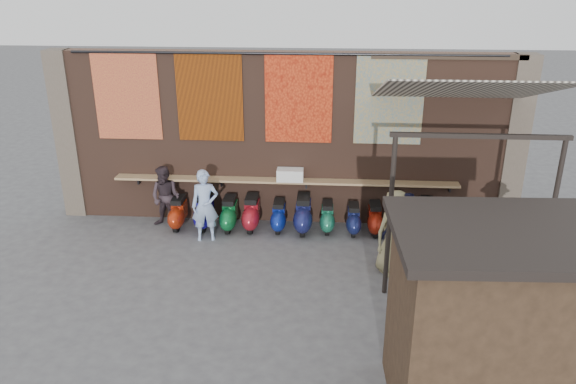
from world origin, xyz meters
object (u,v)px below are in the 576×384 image
object	(u,v)px
scooter_stool_1	(205,211)
shopper_tan	(395,232)
scooter_stool_4	(279,216)
shopper_navy	(407,235)
scooter_stool_0	(178,213)
scooter_stool_6	(327,217)
shopper_grey	(540,250)
scooter_stool_3	(252,213)
scooter_stool_8	(375,219)
shelf_box	(290,175)
scooter_stool_5	(303,215)
diner_right	(166,197)
market_stall	(490,328)
scooter_stool_2	(229,214)
scooter_stool_7	(353,219)
scooter_stool_10	(427,218)
scooter_stool_9	(403,218)
diner_left	(205,206)

from	to	relation	value
scooter_stool_1	shopper_tan	size ratio (longest dim) A/B	0.49
scooter_stool_4	shopper_navy	distance (m)	3.30
scooter_stool_0	scooter_stool_1	bearing A→B (deg)	5.06
scooter_stool_0	scooter_stool_4	xyz separation A→B (m)	(2.36, 0.02, -0.02)
scooter_stool_1	scooter_stool_6	xyz separation A→B (m)	(2.87, -0.00, -0.07)
scooter_stool_4	shopper_grey	size ratio (longest dim) A/B	0.42
scooter_stool_3	scooter_stool_8	distance (m)	2.85
scooter_stool_8	shelf_box	bearing A→B (deg)	171.03
shopper_navy	shopper_tan	distance (m)	0.25
scooter_stool_5	shopper_tan	world-z (taller)	shopper_tan
scooter_stool_6	diner_right	distance (m)	3.79
scooter_stool_0	scooter_stool_3	bearing A→B (deg)	1.52
shelf_box	market_stall	size ratio (longest dim) A/B	0.23
scooter_stool_2	scooter_stool_3	bearing A→B (deg)	5.71
scooter_stool_1	scooter_stool_6	world-z (taller)	scooter_stool_1
scooter_stool_3	diner_right	xyz separation A→B (m)	(-2.00, -0.01, 0.35)
scooter_stool_2	scooter_stool_7	xyz separation A→B (m)	(2.87, -0.01, -0.04)
scooter_stool_7	scooter_stool_10	bearing A→B (deg)	1.89
market_stall	diner_right	bearing A→B (deg)	134.54
scooter_stool_9	shopper_grey	size ratio (longest dim) A/B	0.45
diner_right	shopper_navy	bearing A→B (deg)	-6.69
shelf_box	scooter_stool_4	world-z (taller)	shelf_box
scooter_stool_0	scooter_stool_10	bearing A→B (deg)	0.41
scooter_stool_7	diner_left	xyz separation A→B (m)	(-3.31, -0.55, 0.48)
scooter_stool_4	shopper_navy	world-z (taller)	shopper_navy
scooter_stool_7	scooter_stool_8	world-z (taller)	scooter_stool_8
scooter_stool_10	shopper_grey	distance (m)	2.94
scooter_stool_1	market_stall	bearing A→B (deg)	-48.02
scooter_stool_4	shopper_grey	world-z (taller)	shopper_grey
scooter_stool_3	scooter_stool_5	size ratio (longest dim) A/B	0.94
shopper_grey	market_stall	size ratio (longest dim) A/B	0.67
scooter_stool_7	shopper_grey	xyz separation A→B (m)	(3.29, -2.35, 0.54)
shopper_tan	scooter_stool_8	bearing A→B (deg)	69.97
scooter_stool_2	scooter_stool_7	bearing A→B (deg)	-0.18
scooter_stool_6	shopper_grey	world-z (taller)	shopper_grey
scooter_stool_7	shopper_grey	size ratio (longest dim) A/B	0.40
shelf_box	shopper_grey	world-z (taller)	shopper_grey
scooter_stool_9	diner_right	distance (m)	5.51
shopper_grey	scooter_stool_6	bearing A→B (deg)	11.90
shelf_box	market_stall	distance (m)	6.55
scooter_stool_5	shopper_grey	size ratio (longest dim) A/B	0.50
scooter_stool_10	shopper_navy	distance (m)	2.08
scooter_stool_4	scooter_stool_8	distance (m)	2.21
scooter_stool_1	scooter_stool_10	size ratio (longest dim) A/B	1.00
scooter_stool_6	diner_left	distance (m)	2.82
scooter_stool_1	diner_right	xyz separation A→B (m)	(-0.89, -0.02, 0.34)
scooter_stool_9	scooter_stool_5	bearing A→B (deg)	-178.14
diner_right	market_stall	xyz separation A→B (m)	(5.88, -5.52, 0.56)
scooter_stool_2	diner_left	xyz separation A→B (m)	(-0.43, -0.56, 0.44)
scooter_stool_2	diner_right	bearing A→B (deg)	178.51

